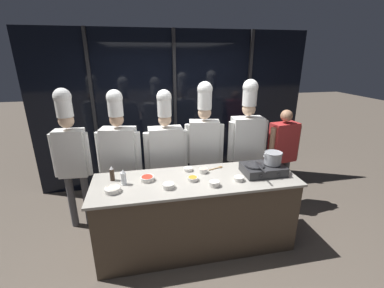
# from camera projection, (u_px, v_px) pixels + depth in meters

# --- Properties ---
(ground_plane) EXTENTS (24.00, 24.00, 0.00)m
(ground_plane) POSITION_uv_depth(u_px,v_px,m) (196.00, 243.00, 3.32)
(ground_plane) COLOR brown
(window_wall_back) EXTENTS (4.71, 0.09, 2.70)m
(window_wall_back) POSITION_uv_depth(u_px,v_px,m) (175.00, 112.00, 4.50)
(window_wall_back) COLOR black
(window_wall_back) RESTS_ON ground_plane
(demo_counter) EXTENTS (2.40, 0.77, 0.92)m
(demo_counter) POSITION_uv_depth(u_px,v_px,m) (196.00, 212.00, 3.16)
(demo_counter) COLOR #4C3D2D
(demo_counter) RESTS_ON ground_plane
(portable_stove) EXTENTS (0.50, 0.36, 0.12)m
(portable_stove) POSITION_uv_depth(u_px,v_px,m) (263.00, 169.00, 3.14)
(portable_stove) COLOR #28282B
(portable_stove) RESTS_ON demo_counter
(frying_pan) EXTENTS (0.24, 0.42, 0.05)m
(frying_pan) POSITION_uv_depth(u_px,v_px,m) (255.00, 164.00, 3.08)
(frying_pan) COLOR #232326
(frying_pan) RESTS_ON portable_stove
(stock_pot) EXTENTS (0.24, 0.21, 0.15)m
(stock_pot) POSITION_uv_depth(u_px,v_px,m) (273.00, 158.00, 3.11)
(stock_pot) COLOR #93969B
(stock_pot) RESTS_ON portable_stove
(squeeze_bottle_soy) EXTENTS (0.05, 0.05, 0.18)m
(squeeze_bottle_soy) POSITION_uv_depth(u_px,v_px,m) (112.00, 174.00, 2.95)
(squeeze_bottle_soy) COLOR #332319
(squeeze_bottle_soy) RESTS_ON demo_counter
(squeeze_bottle_clear) EXTENTS (0.06, 0.06, 0.18)m
(squeeze_bottle_clear) POSITION_uv_depth(u_px,v_px,m) (123.00, 177.00, 2.86)
(squeeze_bottle_clear) COLOR white
(squeeze_bottle_clear) RESTS_ON demo_counter
(prep_bowl_shrimp) EXTENTS (0.11, 0.11, 0.06)m
(prep_bowl_shrimp) POSITION_uv_depth(u_px,v_px,m) (203.00, 170.00, 3.16)
(prep_bowl_shrimp) COLOR silver
(prep_bowl_shrimp) RESTS_ON demo_counter
(prep_bowl_garlic) EXTENTS (0.11, 0.11, 0.04)m
(prep_bowl_garlic) POSITION_uv_depth(u_px,v_px,m) (188.00, 169.00, 3.22)
(prep_bowl_garlic) COLOR silver
(prep_bowl_garlic) RESTS_ON demo_counter
(prep_bowl_onion) EXTENTS (0.12, 0.12, 0.06)m
(prep_bowl_onion) POSITION_uv_depth(u_px,v_px,m) (214.00, 183.00, 2.84)
(prep_bowl_onion) COLOR silver
(prep_bowl_onion) RESTS_ON demo_counter
(prep_bowl_carrots) EXTENTS (0.13, 0.13, 0.05)m
(prep_bowl_carrots) POSITION_uv_depth(u_px,v_px,m) (193.00, 178.00, 2.97)
(prep_bowl_carrots) COLOR silver
(prep_bowl_carrots) RESTS_ON demo_counter
(prep_bowl_rice) EXTENTS (0.12, 0.12, 0.05)m
(prep_bowl_rice) POSITION_uv_depth(u_px,v_px,m) (239.00, 178.00, 2.96)
(prep_bowl_rice) COLOR silver
(prep_bowl_rice) RESTS_ON demo_counter
(prep_bowl_chicken) EXTENTS (0.17, 0.17, 0.05)m
(prep_bowl_chicken) POSITION_uv_depth(u_px,v_px,m) (112.00, 189.00, 2.72)
(prep_bowl_chicken) COLOR silver
(prep_bowl_chicken) RESTS_ON demo_counter
(prep_bowl_chili_flakes) EXTENTS (0.16, 0.16, 0.05)m
(prep_bowl_chili_flakes) POSITION_uv_depth(u_px,v_px,m) (147.00, 178.00, 2.97)
(prep_bowl_chili_flakes) COLOR silver
(prep_bowl_chili_flakes) RESTS_ON demo_counter
(prep_bowl_bean_sprouts) EXTENTS (0.13, 0.13, 0.06)m
(prep_bowl_bean_sprouts) POSITION_uv_depth(u_px,v_px,m) (168.00, 186.00, 2.79)
(prep_bowl_bean_sprouts) COLOR silver
(prep_bowl_bean_sprouts) RESTS_ON demo_counter
(serving_spoon_slotted) EXTENTS (0.21, 0.09, 0.02)m
(serving_spoon_slotted) POSITION_uv_depth(u_px,v_px,m) (218.00, 168.00, 3.30)
(serving_spoon_slotted) COLOR olive
(serving_spoon_slotted) RESTS_ON demo_counter
(chef_head) EXTENTS (0.48, 0.21, 1.93)m
(chef_head) POSITION_uv_depth(u_px,v_px,m) (71.00, 149.00, 3.29)
(chef_head) COLOR #4C4C51
(chef_head) RESTS_ON ground_plane
(chef_sous) EXTENTS (0.59, 0.32, 1.89)m
(chef_sous) POSITION_uv_depth(u_px,v_px,m) (120.00, 151.00, 3.49)
(chef_sous) COLOR #2D3856
(chef_sous) RESTS_ON ground_plane
(chef_line) EXTENTS (0.62, 0.25, 1.87)m
(chef_line) POSITION_uv_depth(u_px,v_px,m) (166.00, 149.00, 3.63)
(chef_line) COLOR #232326
(chef_line) RESTS_ON ground_plane
(chef_pastry) EXTENTS (0.55, 0.30, 1.96)m
(chef_pastry) POSITION_uv_depth(u_px,v_px,m) (204.00, 140.00, 3.73)
(chef_pastry) COLOR #232326
(chef_pastry) RESTS_ON ground_plane
(chef_apprentice) EXTENTS (0.59, 0.25, 1.99)m
(chef_apprentice) POSITION_uv_depth(u_px,v_px,m) (247.00, 138.00, 3.79)
(chef_apprentice) COLOR #232326
(chef_apprentice) RESTS_ON ground_plane
(person_guest) EXTENTS (0.54, 0.27, 1.54)m
(person_guest) POSITION_uv_depth(u_px,v_px,m) (283.00, 149.00, 3.94)
(person_guest) COLOR #4C4C51
(person_guest) RESTS_ON ground_plane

